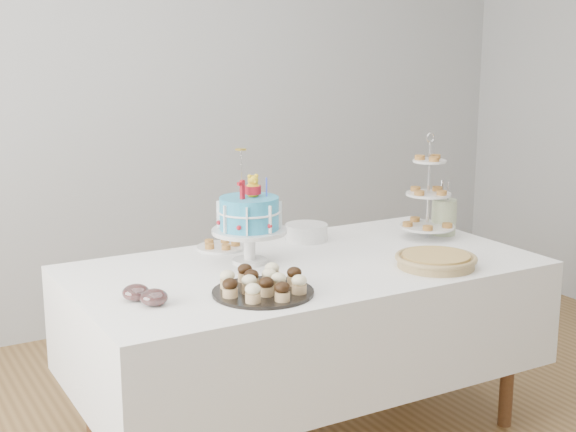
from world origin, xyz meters
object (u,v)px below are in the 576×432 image
utensil_pitcher (444,215)px  table (305,316)px  pastry_plate (221,245)px  jam_bowl_b (154,298)px  jam_bowl_a (136,293)px  tiered_stand (428,195)px  birthday_cake (249,233)px  plate_stack (306,232)px  cupcake_tray (263,283)px  pie (436,260)px

utensil_pitcher → table: bearing=-155.1°
pastry_plate → jam_bowl_b: jam_bowl_b is taller
pastry_plate → utensil_pitcher: 1.08m
table → jam_bowl_a: (-0.77, -0.10, 0.25)m
pastry_plate → utensil_pitcher: utensil_pitcher is taller
jam_bowl_a → tiered_stand: bearing=7.7°
birthday_cake → table: bearing=-47.3°
birthday_cake → pastry_plate: birthday_cake is taller
plate_stack → jam_bowl_a: size_ratio=1.99×
table → birthday_cake: bearing=146.6°
jam_bowl_a → jam_bowl_b: same height
table → utensil_pitcher: bearing=7.9°
cupcake_tray → tiered_stand: 1.14m
jam_bowl_a → pastry_plate: bearing=41.4°
tiered_stand → jam_bowl_b: tiered_stand is taller
birthday_cake → plate_stack: 0.46m
birthday_cake → pastry_plate: (-0.00, 0.27, -0.12)m
birthday_cake → pastry_plate: size_ratio=2.17×
cupcake_tray → jam_bowl_b: size_ratio=3.79×
pastry_plate → birthday_cake: bearing=-89.2°
tiered_stand → utensil_pitcher: size_ratio=1.91×
cupcake_tray → utensil_pitcher: utensil_pitcher is taller
cupcake_tray → jam_bowl_a: size_ratio=3.83×
pastry_plate → jam_bowl_a: jam_bowl_a is taller
tiered_stand → pastry_plate: 0.99m
pie → jam_bowl_b: 1.18m
cupcake_tray → table: bearing=38.1°
tiered_stand → jam_bowl_b: (-1.46, -0.29, -0.18)m
cupcake_tray → jam_bowl_a: bearing=159.2°
tiered_stand → plate_stack: bearing=155.1°
pie → table: bearing=145.8°
plate_stack → utensil_pitcher: bearing=-19.4°
plate_stack → pastry_plate: bearing=171.5°
birthday_cake → jam_bowl_b: (-0.54, -0.32, -0.10)m
tiered_stand → jam_bowl_a: (-1.49, -0.20, -0.18)m
cupcake_tray → pie: (0.78, -0.04, -0.01)m
pie → birthday_cake: bearing=146.0°
birthday_cake → plate_stack: (0.40, 0.21, -0.09)m
pie → jam_bowl_b: bearing=174.5°
pie → utensil_pitcher: 0.58m
pie → jam_bowl_a: 1.23m
cupcake_tray → pastry_plate: 0.68m
cupcake_tray → utensil_pitcher: 1.24m
birthday_cake → jam_bowl_a: (-0.57, -0.23, -0.10)m
table → tiered_stand: (0.73, 0.10, 0.43)m
plate_stack → table: bearing=-121.8°
pie → cupcake_tray: bearing=177.3°
tiered_stand → pastry_plate: bearing=162.0°
birthday_cake → pastry_plate: 0.30m
birthday_cake → plate_stack: birthday_cake is taller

